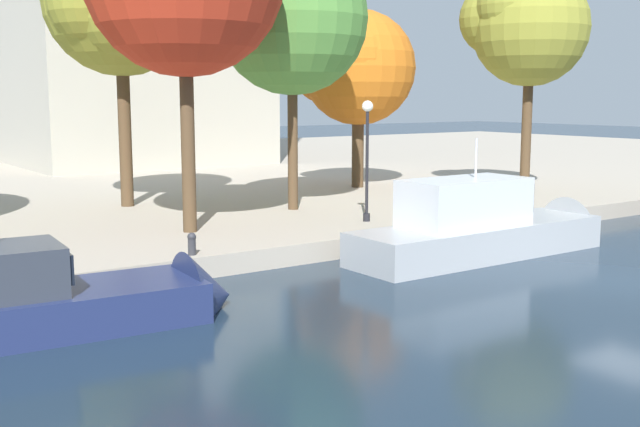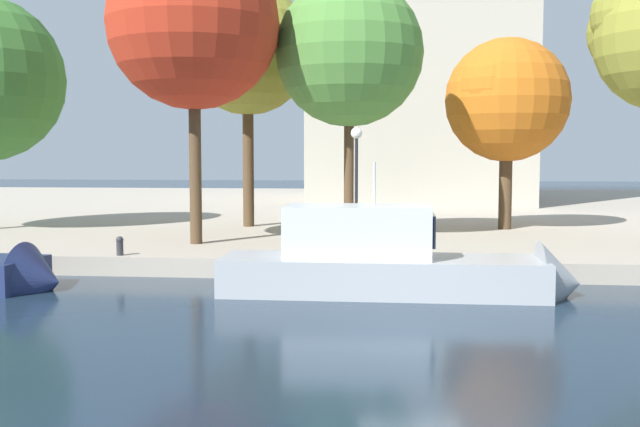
# 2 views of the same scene
# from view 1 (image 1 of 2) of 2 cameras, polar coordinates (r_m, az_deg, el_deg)

# --- Properties ---
(ground_plane) EXTENTS (220.00, 220.00, 0.00)m
(ground_plane) POSITION_cam_1_polar(r_m,az_deg,el_deg) (24.64, 21.66, -4.73)
(ground_plane) COLOR #192838
(dock_promenade) EXTENTS (120.00, 55.00, 0.68)m
(dock_promenade) POSITION_cam_1_polar(r_m,az_deg,el_deg) (52.36, -12.25, 2.82)
(dock_promenade) COLOR #A39989
(dock_promenade) RESTS_ON ground_plane
(motor_yacht_0) EXTENTS (10.45, 3.36, 4.41)m
(motor_yacht_0) POSITION_cam_1_polar(r_m,az_deg,el_deg) (19.08, -20.71, -6.69)
(motor_yacht_0) COLOR navy
(motor_yacht_0) RESTS_ON ground_plane
(motor_yacht_1) EXTENTS (10.83, 2.72, 4.91)m
(motor_yacht_1) POSITION_cam_1_polar(r_m,az_deg,el_deg) (27.39, 12.33, -1.25)
(motor_yacht_1) COLOR #9EA3A8
(motor_yacht_1) RESTS_ON ground_plane
(mooring_bollard_0) EXTENTS (0.26, 0.26, 0.69)m
(mooring_bollard_0) POSITION_cam_1_polar(r_m,az_deg,el_deg) (23.70, -9.40, -2.15)
(mooring_bollard_0) COLOR #2D2D33
(mooring_bollard_0) RESTS_ON dock_promenade
(mooring_bollard_1) EXTENTS (0.25, 0.25, 0.74)m
(mooring_bollard_1) POSITION_cam_1_polar(r_m,az_deg,el_deg) (29.47, 7.51, 0.04)
(mooring_bollard_1) COLOR #2D2D33
(mooring_bollard_1) RESTS_ON dock_promenade
(lamp_post) EXTENTS (0.42, 0.42, 4.59)m
(lamp_post) POSITION_cam_1_polar(r_m,az_deg,el_deg) (29.51, 3.49, 5.06)
(lamp_post) COLOR black
(lamp_post) RESTS_ON dock_promenade
(tree_0) EXTENTS (5.67, 5.91, 10.78)m
(tree_0) POSITION_cam_1_polar(r_m,az_deg,el_deg) (39.36, 14.60, 13.32)
(tree_0) COLOR #4C3823
(tree_0) RESTS_ON dock_promenade
(tree_1) EXTENTS (5.93, 5.93, 9.19)m
(tree_1) POSITION_cam_1_polar(r_m,az_deg,el_deg) (40.72, 2.58, 10.70)
(tree_1) COLOR #4C3823
(tree_1) RESTS_ON dock_promenade
(tree_2) EXTENTS (6.49, 6.60, 12.02)m
(tree_2) POSITION_cam_1_polar(r_m,az_deg,el_deg) (34.43, -14.70, 14.83)
(tree_2) COLOR #4C3823
(tree_2) RESTS_ON dock_promenade
(tree_5) EXTENTS (6.29, 6.29, 11.06)m
(tree_5) POSITION_cam_1_polar(r_m,az_deg,el_deg) (32.96, -2.22, 13.83)
(tree_5) COLOR #4C3823
(tree_5) RESTS_ON dock_promenade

